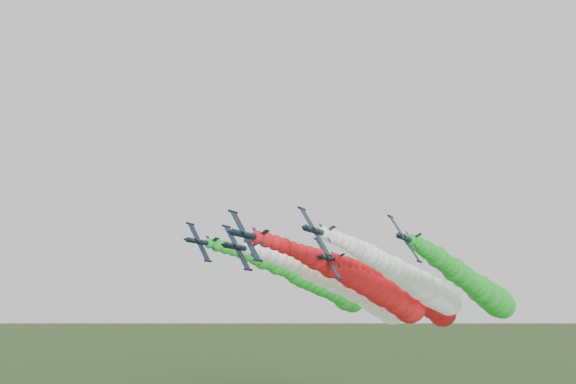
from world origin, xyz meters
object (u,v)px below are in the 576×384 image
at_px(jet_lead, 378,290).
at_px(jet_outer_right, 479,289).
at_px(jet_inner_right, 419,285).
at_px(jet_trail, 417,298).
at_px(jet_inner_left, 361,294).
at_px(jet_outer_left, 319,285).

xyz_separation_m(jet_lead, jet_outer_right, (20.33, 17.01, 0.57)).
height_order(jet_inner_right, jet_trail, jet_inner_right).
height_order(jet_inner_right, jet_outer_right, jet_inner_right).
xyz_separation_m(jet_inner_left, jet_trail, (10.14, 17.24, -0.94)).
xyz_separation_m(jet_outer_right, jet_trail, (-17.56, 9.37, -2.11)).
height_order(jet_inner_left, jet_trail, jet_inner_left).
bearing_deg(jet_inner_left, jet_outer_right, 15.86).
distance_m(jet_inner_right, jet_trail, 20.70).
bearing_deg(jet_outer_left, jet_inner_right, -20.04).
bearing_deg(jet_trail, jet_outer_left, -160.96).
height_order(jet_inner_left, jet_outer_left, jet_outer_left).
xyz_separation_m(jet_outer_left, jet_trail, (25.12, 8.67, -3.78)).
xyz_separation_m(jet_lead, jet_inner_right, (8.10, 6.61, 1.44)).
height_order(jet_lead, jet_outer_left, jet_outer_left).
xyz_separation_m(jet_lead, jet_trail, (2.77, 26.39, -1.54)).
bearing_deg(jet_outer_left, jet_inner_left, -29.77).
relative_size(jet_lead, jet_outer_left, 1.01).
relative_size(jet_lead, jet_inner_left, 1.00).
relative_size(jet_inner_left, jet_trail, 1.00).
relative_size(jet_inner_right, jet_trail, 0.99).
relative_size(jet_outer_left, jet_outer_right, 1.00).
relative_size(jet_lead, jet_outer_right, 1.01).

